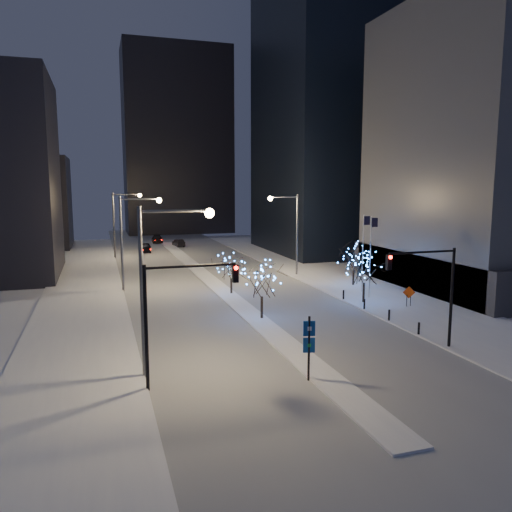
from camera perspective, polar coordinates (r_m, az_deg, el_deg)
name	(u,v)px	position (r m, az deg, el deg)	size (l,w,h in m)	color
ground	(315,370)	(31.33, 6.78, -12.84)	(160.00, 160.00, 0.00)	white
road	(201,273)	(63.78, -6.26, -1.98)	(20.00, 130.00, 0.02)	#9CA2AA
median	(210,280)	(58.95, -5.30, -2.74)	(2.00, 80.00, 0.15)	white
east_sidewalk	(366,289)	(55.09, 12.48, -3.67)	(10.00, 90.00, 0.15)	white
west_sidewalk	(82,309)	(47.94, -19.31, -5.71)	(8.00, 90.00, 0.15)	white
filler_west_far	(15,203)	(97.63, -25.80, 5.49)	(18.00, 16.00, 16.00)	black
horizon_block	(177,142)	(120.38, -9.03, 12.75)	(24.00, 14.00, 42.00)	black
street_lamp_w_near	(160,267)	(29.16, -10.91, -1.26)	(4.40, 0.56, 10.00)	#595E66
street_lamp_w_mid	(132,230)	(53.90, -14.04, 2.93)	(4.40, 0.56, 10.00)	#595E66
street_lamp_w_far	(121,216)	(78.80, -15.20, 4.47)	(4.40, 0.56, 10.00)	#595E66
street_lamp_east	(290,224)	(61.01, 3.93, 3.69)	(3.90, 0.56, 10.00)	#595E66
traffic_signal_west	(175,304)	(27.62, -9.29, -5.43)	(5.26, 0.43, 7.00)	black
traffic_signal_east	(433,282)	(35.35, 19.58, -2.81)	(5.26, 0.43, 7.00)	black
flagpoles	(367,249)	(51.15, 12.59, 0.79)	(1.35, 2.60, 8.00)	silver
bollards	(376,309)	(44.19, 13.57, -5.94)	(0.16, 12.16, 0.90)	black
car_near	(145,248)	(84.93, -12.52, 0.93)	(1.83, 4.55, 1.55)	black
car_mid	(179,243)	(91.66, -8.85, 1.48)	(1.40, 4.02, 1.32)	black
car_far	(157,239)	(98.44, -11.22, 1.91)	(2.00, 4.93, 1.43)	black
holiday_tree_median_near	(262,281)	(41.32, 0.67, -2.83)	(4.45, 4.45, 4.79)	black
holiday_tree_median_far	(231,267)	(50.85, -2.86, -1.26)	(3.56, 3.56, 4.16)	black
holiday_tree_plaza_near	(364,270)	(47.96, 12.28, -1.55)	(4.51, 4.51, 4.64)	black
holiday_tree_plaza_far	(354,258)	(56.00, 11.13, -0.19)	(4.28, 4.28, 4.72)	black
wayfinding_sign	(309,341)	(28.96, 6.08, -9.69)	(0.68, 0.26, 3.82)	black
construction_sign	(409,294)	(47.70, 17.07, -4.20)	(1.07, 0.44, 1.86)	black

